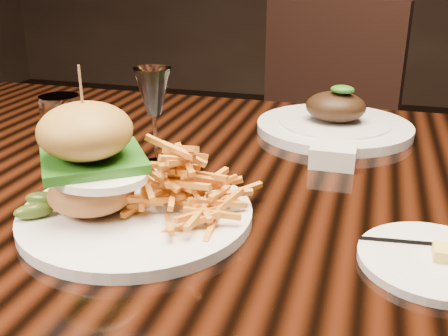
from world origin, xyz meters
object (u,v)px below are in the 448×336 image
(dining_table, at_px, (247,215))
(wine_glass, at_px, (153,96))
(burger_plate, at_px, (133,180))
(far_dish, at_px, (334,123))
(chair_far, at_px, (315,133))

(dining_table, bearing_deg, wine_glass, -174.85)
(dining_table, relative_size, burger_plate, 5.36)
(far_dish, relative_size, chair_far, 0.31)
(wine_glass, height_order, chair_far, chair_far)
(dining_table, relative_size, wine_glass, 10.00)
(far_dish, xyz_separation_m, chair_far, (-0.10, 0.64, -0.23))
(far_dish, bearing_deg, dining_table, -113.84)
(dining_table, height_order, chair_far, chair_far)
(dining_table, xyz_separation_m, chair_far, (0.01, 0.89, -0.13))
(far_dish, bearing_deg, wine_glass, -134.71)
(wine_glass, xyz_separation_m, chair_far, (0.16, 0.90, -0.33))
(dining_table, height_order, burger_plate, burger_plate)
(dining_table, height_order, far_dish, far_dish)
(wine_glass, relative_size, chair_far, 0.17)
(burger_plate, relative_size, far_dish, 1.00)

